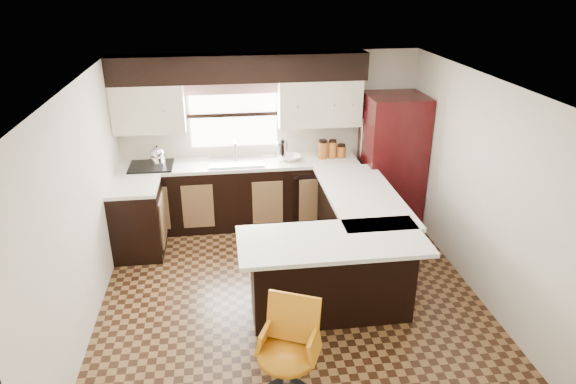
{
  "coord_description": "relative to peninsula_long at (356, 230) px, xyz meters",
  "views": [
    {
      "loc": [
        -0.68,
        -4.82,
        3.4
      ],
      "look_at": [
        0.03,
        0.45,
        1.09
      ],
      "focal_mm": 32.0,
      "sensor_mm": 36.0,
      "label": 1
    }
  ],
  "objects": [
    {
      "name": "floor",
      "position": [
        -0.9,
        -0.62,
        -0.45
      ],
      "size": [
        4.4,
        4.4,
        0.0
      ],
      "primitive_type": "plane",
      "color": "#49301A",
      "rests_on": "ground"
    },
    {
      "name": "ceiling",
      "position": [
        -0.9,
        -0.62,
        1.95
      ],
      "size": [
        4.4,
        4.4,
        0.0
      ],
      "primitive_type": "plane",
      "rotation": [
        3.14,
        0.0,
        0.0
      ],
      "color": "silver",
      "rests_on": "wall_back"
    },
    {
      "name": "wall_back",
      "position": [
        -0.9,
        1.58,
        0.75
      ],
      "size": [
        4.4,
        0.0,
        4.4
      ],
      "primitive_type": "plane",
      "rotation": [
        1.57,
        0.0,
        0.0
      ],
      "color": "beige",
      "rests_on": "floor"
    },
    {
      "name": "wall_front",
      "position": [
        -0.9,
        -2.83,
        0.75
      ],
      "size": [
        4.4,
        0.0,
        4.4
      ],
      "primitive_type": "plane",
      "rotation": [
        -1.57,
        0.0,
        0.0
      ],
      "color": "beige",
      "rests_on": "floor"
    },
    {
      "name": "wall_left",
      "position": [
        -3.0,
        -0.62,
        0.75
      ],
      "size": [
        0.0,
        4.4,
        4.4
      ],
      "primitive_type": "plane",
      "rotation": [
        1.57,
        0.0,
        1.57
      ],
      "color": "beige",
      "rests_on": "floor"
    },
    {
      "name": "wall_right",
      "position": [
        1.2,
        -0.62,
        0.75
      ],
      "size": [
        0.0,
        4.4,
        4.4
      ],
      "primitive_type": "plane",
      "rotation": [
        1.57,
        0.0,
        -1.57
      ],
      "color": "beige",
      "rests_on": "floor"
    },
    {
      "name": "base_cab_back",
      "position": [
        -1.35,
        1.28,
        0.0
      ],
      "size": [
        3.3,
        0.6,
        0.9
      ],
      "primitive_type": "cube",
      "color": "black",
      "rests_on": "floor"
    },
    {
      "name": "base_cab_left",
      "position": [
        -2.7,
        0.62,
        0.0
      ],
      "size": [
        0.6,
        0.7,
        0.9
      ],
      "primitive_type": "cube",
      "color": "black",
      "rests_on": "floor"
    },
    {
      "name": "counter_back",
      "position": [
        -1.35,
        1.28,
        0.47
      ],
      "size": [
        3.3,
        0.6,
        0.04
      ],
      "primitive_type": "cube",
      "color": "silver",
      "rests_on": "base_cab_back"
    },
    {
      "name": "counter_left",
      "position": [
        -2.7,
        0.62,
        0.47
      ],
      "size": [
        0.6,
        0.7,
        0.04
      ],
      "primitive_type": "cube",
      "color": "silver",
      "rests_on": "base_cab_left"
    },
    {
      "name": "soffit",
      "position": [
        -1.3,
        1.4,
        1.77
      ],
      "size": [
        3.4,
        0.35,
        0.36
      ],
      "primitive_type": "cube",
      "color": "black",
      "rests_on": "wall_back"
    },
    {
      "name": "upper_cab_left",
      "position": [
        -2.52,
        1.4,
        1.27
      ],
      "size": [
        0.94,
        0.35,
        0.64
      ],
      "primitive_type": "cube",
      "color": "beige",
      "rests_on": "wall_back"
    },
    {
      "name": "upper_cab_right",
      "position": [
        -0.22,
        1.4,
        1.27
      ],
      "size": [
        1.14,
        0.35,
        0.64
      ],
      "primitive_type": "cube",
      "color": "beige",
      "rests_on": "wall_back"
    },
    {
      "name": "window_pane",
      "position": [
        -1.4,
        1.56,
        1.1
      ],
      "size": [
        1.2,
        0.02,
        0.9
      ],
      "primitive_type": "cube",
      "color": "white",
      "rests_on": "wall_back"
    },
    {
      "name": "valance",
      "position": [
        -1.4,
        1.52,
        1.49
      ],
      "size": [
        1.3,
        0.06,
        0.18
      ],
      "primitive_type": "cube",
      "color": "#D19B93",
      "rests_on": "wall_back"
    },
    {
      "name": "sink",
      "position": [
        -1.4,
        1.25,
        0.51
      ],
      "size": [
        0.75,
        0.45,
        0.03
      ],
      "primitive_type": "cube",
      "color": "#B2B2B7",
      "rests_on": "counter_back"
    },
    {
      "name": "dishwasher",
      "position": [
        -0.35,
        0.99,
        -0.02
      ],
      "size": [
        0.58,
        0.03,
        0.78
      ],
      "primitive_type": "cube",
      "color": "black",
      "rests_on": "floor"
    },
    {
      "name": "cooktop",
      "position": [
        -2.55,
        1.25,
        0.51
      ],
      "size": [
        0.58,
        0.5,
        0.02
      ],
      "primitive_type": "cube",
      "color": "black",
      "rests_on": "counter_back"
    },
    {
      "name": "peninsula_long",
      "position": [
        0.0,
        0.0,
        0.0
      ],
      "size": [
        0.6,
        1.95,
        0.9
      ],
      "primitive_type": "cube",
      "color": "black",
      "rests_on": "floor"
    },
    {
      "name": "peninsula_return",
      "position": [
        -0.53,
        -0.97,
        0.0
      ],
      "size": [
        1.65,
        0.6,
        0.9
      ],
      "primitive_type": "cube",
      "color": "black",
      "rests_on": "floor"
    },
    {
      "name": "counter_pen_long",
      "position": [
        0.05,
        0.0,
        0.47
      ],
      "size": [
        0.84,
        1.95,
        0.04
      ],
      "primitive_type": "cube",
      "color": "silver",
      "rests_on": "peninsula_long"
    },
    {
      "name": "counter_pen_return",
      "position": [
        -0.55,
        -1.06,
        0.47
      ],
      "size": [
        1.89,
        0.84,
        0.04
      ],
      "primitive_type": "cube",
      "color": "silver",
      "rests_on": "peninsula_return"
    },
    {
      "name": "refrigerator",
      "position": [
        0.78,
        1.13,
        0.48
      ],
      "size": [
        0.79,
        0.76,
        1.85
      ],
      "primitive_type": "cube",
      "color": "#34080A",
      "rests_on": "floor"
    },
    {
      "name": "bar_chair",
      "position": [
        -1.14,
        -2.13,
        0.02
      ],
      "size": [
        0.66,
        0.66,
        0.93
      ],
      "primitive_type": null,
      "rotation": [
        0.0,
        0.0,
        -0.42
      ],
      "color": "#C67610",
      "rests_on": "floor"
    },
    {
      "name": "kettle",
      "position": [
        -2.45,
        1.26,
        0.66
      ],
      "size": [
        0.2,
        0.2,
        0.27
      ],
      "primitive_type": null,
      "color": "silver",
      "rests_on": "cooktop"
    },
    {
      "name": "percolator",
      "position": [
        -0.76,
        1.28,
        0.63
      ],
      "size": [
        0.15,
        0.15,
        0.27
      ],
      "primitive_type": "cylinder",
      "color": "silver",
      "rests_on": "counter_back"
    },
    {
      "name": "mixing_bowl",
      "position": [
        -0.63,
        1.28,
        0.53
      ],
      "size": [
        0.35,
        0.35,
        0.07
      ],
      "primitive_type": "imported",
      "rotation": [
        0.0,
        0.0,
        0.34
      ],
      "color": "white",
      "rests_on": "counter_back"
    },
    {
      "name": "canister_large",
      "position": [
        -0.18,
        1.3,
        0.61
      ],
      "size": [
        0.14,
        0.14,
        0.24
      ],
      "primitive_type": "cylinder",
      "color": "#9C521D",
      "rests_on": "counter_back"
    },
    {
      "name": "canister_med",
      "position": [
        -0.04,
        1.3,
        0.61
      ],
      "size": [
        0.12,
        0.12,
        0.23
      ],
      "primitive_type": "cylinder",
      "color": "#9C521D",
      "rests_on": "counter_back"
    },
    {
      "name": "canister_small",
      "position": [
        0.09,
        1.3,
        0.58
      ],
      "size": [
        0.13,
        0.13,
        0.16
      ],
      "primitive_type": "cylinder",
      "color": "#9C521D",
      "rests_on": "counter_back"
    }
  ]
}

